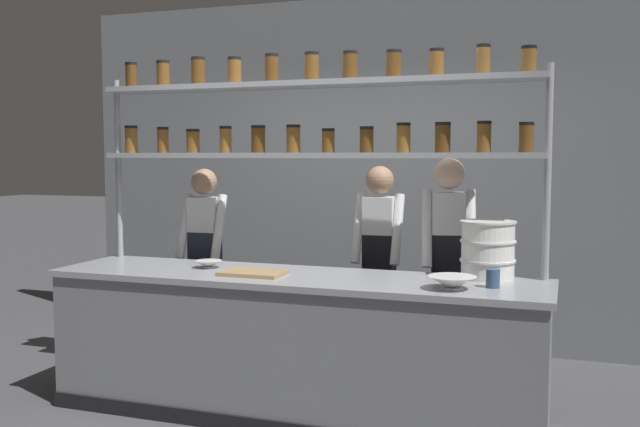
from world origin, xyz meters
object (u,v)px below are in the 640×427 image
(prep_bowl_center_front, at_px, (209,264))
(serving_cup_front, at_px, (493,278))
(chef_right, at_px, (448,262))
(container_stack, at_px, (488,250))
(chef_left, at_px, (205,256))
(chef_center, at_px, (379,260))
(spice_shelf_unit, at_px, (310,124))
(prep_bowl_near_left, at_px, (452,283))
(cutting_board, at_px, (253,273))

(prep_bowl_center_front, bearing_deg, serving_cup_front, -3.10)
(chef_right, relative_size, prep_bowl_center_front, 8.98)
(container_stack, bearing_deg, chef_left, 168.48)
(chef_center, relative_size, container_stack, 4.48)
(chef_right, distance_m, prep_bowl_center_front, 1.62)
(spice_shelf_unit, relative_size, prep_bowl_near_left, 11.16)
(prep_bowl_center_front, height_order, serving_cup_front, serving_cup_front)
(chef_left, relative_size, prep_bowl_center_front, 8.53)
(spice_shelf_unit, xyz_separation_m, container_stack, (1.18, -0.06, -0.78))
(chef_center, distance_m, cutting_board, 1.09)
(spice_shelf_unit, bearing_deg, chef_left, 159.14)
(container_stack, distance_m, prep_bowl_center_front, 1.84)
(chef_left, xyz_separation_m, serving_cup_front, (2.26, -0.75, 0.08))
(chef_right, bearing_deg, prep_bowl_center_front, -171.51)
(prep_bowl_near_left, distance_m, prep_bowl_center_front, 1.68)
(spice_shelf_unit, xyz_separation_m, cutting_board, (-0.24, -0.42, -0.95))
(chef_center, relative_size, prep_bowl_center_front, 8.67)
(spice_shelf_unit, xyz_separation_m, prep_bowl_near_left, (1.03, -0.49, -0.93))
(spice_shelf_unit, distance_m, chef_center, 1.15)
(cutting_board, bearing_deg, container_stack, 14.16)
(spice_shelf_unit, relative_size, chef_center, 1.93)
(chef_right, height_order, prep_bowl_near_left, chef_right)
(spice_shelf_unit, height_order, chef_center, spice_shelf_unit)
(spice_shelf_unit, bearing_deg, chef_center, 54.91)
(container_stack, distance_m, prep_bowl_near_left, 0.48)
(spice_shelf_unit, height_order, cutting_board, spice_shelf_unit)
(chef_center, distance_m, container_stack, 1.02)
(serving_cup_front, bearing_deg, chef_right, 118.48)
(chef_left, relative_size, chef_right, 0.95)
(chef_center, height_order, container_stack, chef_center)
(chef_right, bearing_deg, serving_cup_front, -73.58)
(prep_bowl_near_left, xyz_separation_m, prep_bowl_center_front, (-1.67, 0.23, -0.01))
(chef_left, height_order, prep_bowl_center_front, chef_left)
(container_stack, bearing_deg, spice_shelf_unit, 177.06)
(cutting_board, xyz_separation_m, prep_bowl_center_front, (-0.40, 0.15, 0.01))
(cutting_board, bearing_deg, prep_bowl_near_left, -3.37)
(prep_bowl_center_front, distance_m, serving_cup_front, 1.88)
(spice_shelf_unit, bearing_deg, serving_cup_front, -16.40)
(container_stack, height_order, prep_bowl_near_left, container_stack)
(chef_left, distance_m, cutting_board, 1.12)
(chef_left, xyz_separation_m, cutting_board, (0.78, -0.81, 0.04))
(cutting_board, distance_m, prep_bowl_center_front, 0.43)
(chef_right, xyz_separation_m, prep_bowl_center_front, (-1.52, -0.57, -0.01))
(container_stack, distance_m, cutting_board, 1.48)
(prep_bowl_center_front, relative_size, serving_cup_front, 1.70)
(prep_bowl_center_front, bearing_deg, chef_right, 20.55)
(spice_shelf_unit, xyz_separation_m, prep_bowl_center_front, (-0.64, -0.26, -0.94))
(chef_left, distance_m, prep_bowl_near_left, 2.23)
(prep_bowl_center_front, bearing_deg, container_stack, 6.40)
(chef_left, relative_size, prep_bowl_near_left, 5.70)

